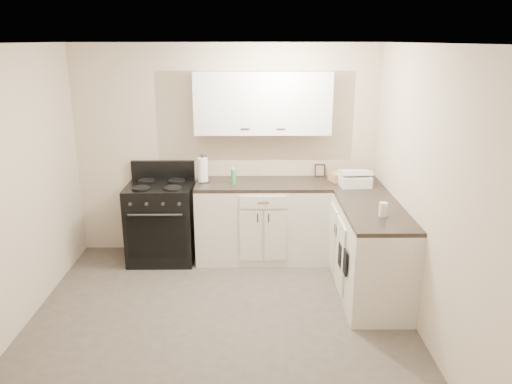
{
  "coord_description": "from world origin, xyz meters",
  "views": [
    {
      "loc": [
        0.3,
        -4.06,
        2.53
      ],
      "look_at": [
        0.34,
        0.85,
        1.02
      ],
      "focal_mm": 35.0,
      "sensor_mm": 36.0,
      "label": 1
    }
  ],
  "objects_px": {
    "knife_block": "(203,172)",
    "wicker_basket": "(342,177)",
    "countertop_grill": "(354,180)",
    "paper_towel": "(203,170)",
    "stove": "(162,222)"
  },
  "relations": [
    {
      "from": "stove",
      "to": "countertop_grill",
      "type": "xyz_separation_m",
      "value": [
        2.23,
        -0.1,
        0.54
      ]
    },
    {
      "from": "paper_towel",
      "to": "wicker_basket",
      "type": "distance_m",
      "value": 1.64
    },
    {
      "from": "wicker_basket",
      "to": "paper_towel",
      "type": "bearing_deg",
      "value": -178.88
    },
    {
      "from": "stove",
      "to": "countertop_grill",
      "type": "distance_m",
      "value": 2.3
    },
    {
      "from": "wicker_basket",
      "to": "countertop_grill",
      "type": "height_order",
      "value": "countertop_grill"
    },
    {
      "from": "knife_block",
      "to": "countertop_grill",
      "type": "relative_size",
      "value": 0.64
    },
    {
      "from": "knife_block",
      "to": "wicker_basket",
      "type": "bearing_deg",
      "value": 0.68
    },
    {
      "from": "wicker_basket",
      "to": "knife_block",
      "type": "bearing_deg",
      "value": 179.38
    },
    {
      "from": "paper_towel",
      "to": "knife_block",
      "type": "bearing_deg",
      "value": 90.0
    },
    {
      "from": "knife_block",
      "to": "paper_towel",
      "type": "xyz_separation_m",
      "value": [
        0.0,
        -0.05,
        0.04
      ]
    },
    {
      "from": "wicker_basket",
      "to": "countertop_grill",
      "type": "distance_m",
      "value": 0.22
    },
    {
      "from": "stove",
      "to": "wicker_basket",
      "type": "distance_m",
      "value": 2.2
    },
    {
      "from": "knife_block",
      "to": "paper_towel",
      "type": "bearing_deg",
      "value": -88.7
    },
    {
      "from": "paper_towel",
      "to": "stove",
      "type": "bearing_deg",
      "value": -172.47
    },
    {
      "from": "stove",
      "to": "knife_block",
      "type": "distance_m",
      "value": 0.78
    }
  ]
}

